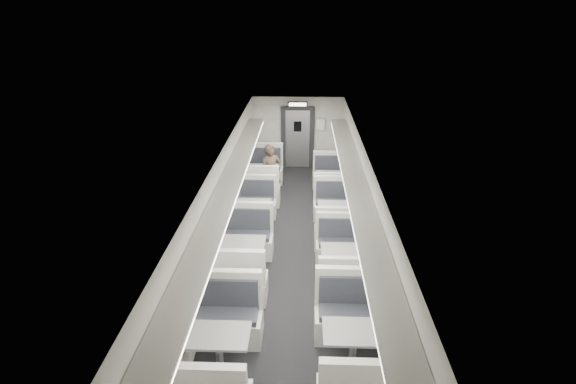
# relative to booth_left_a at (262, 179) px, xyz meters

# --- Properties ---
(room) EXTENTS (3.24, 12.24, 2.64)m
(room) POSITION_rel_booth_left_a_xyz_m (1.00, -3.69, 0.79)
(room) COLOR black
(room) RESTS_ON ground
(booth_left_a) EXTENTS (1.12, 2.28, 1.22)m
(booth_left_a) POSITION_rel_booth_left_a_xyz_m (0.00, 0.00, 0.00)
(booth_left_a) COLOR #ACABA1
(booth_left_a) RESTS_ON room
(booth_left_b) EXTENTS (1.01, 2.04, 1.09)m
(booth_left_b) POSITION_rel_booth_left_a_xyz_m (0.00, -2.33, -0.04)
(booth_left_b) COLOR #ACABA1
(booth_left_b) RESTS_ON room
(booth_left_c) EXTENTS (1.11, 2.24, 1.20)m
(booth_left_c) POSITION_rel_booth_left_a_xyz_m (0.00, -4.40, -0.01)
(booth_left_c) COLOR #ACABA1
(booth_left_c) RESTS_ON room
(booth_left_d) EXTENTS (1.12, 2.27, 1.21)m
(booth_left_d) POSITION_rel_booth_left_a_xyz_m (0.00, -7.14, -0.00)
(booth_left_d) COLOR #ACABA1
(booth_left_d) RESTS_ON room
(booth_right_a) EXTENTS (0.99, 2.02, 1.08)m
(booth_right_a) POSITION_rel_booth_left_a_xyz_m (2.00, -0.22, -0.05)
(booth_right_a) COLOR #ACABA1
(booth_right_a) RESTS_ON room
(booth_right_b) EXTENTS (1.02, 2.07, 1.11)m
(booth_right_b) POSITION_rel_booth_left_a_xyz_m (2.00, -2.40, -0.04)
(booth_right_b) COLOR #ACABA1
(booth_right_b) RESTS_ON room
(booth_right_c) EXTENTS (0.99, 2.00, 1.07)m
(booth_right_c) POSITION_rel_booth_left_a_xyz_m (2.00, -4.47, -0.05)
(booth_right_c) COLOR #ACABA1
(booth_right_c) RESTS_ON room
(booth_right_d) EXTENTS (1.12, 2.28, 1.22)m
(booth_right_d) POSITION_rel_booth_left_a_xyz_m (2.00, -7.00, 0.00)
(booth_right_d) COLOR #ACABA1
(booth_right_d) RESTS_ON room
(passenger) EXTENTS (0.72, 0.60, 1.68)m
(passenger) POSITION_rel_booth_left_a_xyz_m (0.31, -0.62, 0.43)
(passenger) COLOR black
(passenger) RESTS_ON room
(window_a) EXTENTS (0.02, 1.18, 0.84)m
(window_a) POSITION_rel_booth_left_a_xyz_m (-0.49, -0.29, 0.94)
(window_a) COLOR black
(window_a) RESTS_ON room
(window_b) EXTENTS (0.02, 1.18, 0.84)m
(window_b) POSITION_rel_booth_left_a_xyz_m (-0.49, -2.49, 0.94)
(window_b) COLOR black
(window_b) RESTS_ON room
(window_c) EXTENTS (0.02, 1.18, 0.84)m
(window_c) POSITION_rel_booth_left_a_xyz_m (-0.49, -4.69, 0.94)
(window_c) COLOR black
(window_c) RESTS_ON room
(window_d) EXTENTS (0.02, 1.18, 0.84)m
(window_d) POSITION_rel_booth_left_a_xyz_m (-0.49, -6.89, 0.94)
(window_d) COLOR black
(window_d) RESTS_ON room
(luggage_rack_left) EXTENTS (0.46, 10.40, 0.09)m
(luggage_rack_left) POSITION_rel_booth_left_a_xyz_m (-0.24, -3.99, 1.51)
(luggage_rack_left) COLOR #ACABA1
(luggage_rack_left) RESTS_ON room
(luggage_rack_right) EXTENTS (0.46, 10.40, 0.09)m
(luggage_rack_right) POSITION_rel_booth_left_a_xyz_m (2.24, -3.99, 1.51)
(luggage_rack_right) COLOR #ACABA1
(luggage_rack_right) RESTS_ON room
(vestibule_door) EXTENTS (1.10, 0.13, 2.10)m
(vestibule_door) POSITION_rel_booth_left_a_xyz_m (1.00, 2.25, 0.63)
(vestibule_door) COLOR black
(vestibule_door) RESTS_ON room
(exit_sign) EXTENTS (0.62, 0.12, 0.16)m
(exit_sign) POSITION_rel_booth_left_a_xyz_m (1.00, 1.76, 1.87)
(exit_sign) COLOR black
(exit_sign) RESTS_ON room
(wall_notice) EXTENTS (0.32, 0.02, 0.40)m
(wall_notice) POSITION_rel_booth_left_a_xyz_m (1.75, 2.23, 1.09)
(wall_notice) COLOR silver
(wall_notice) RESTS_ON room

